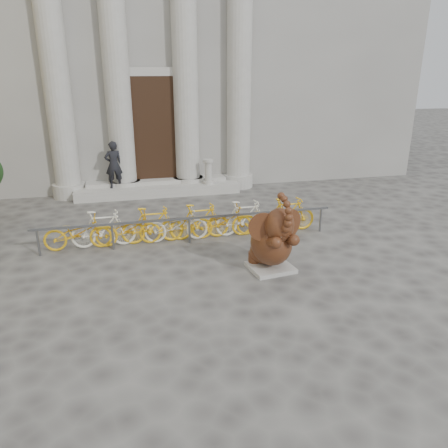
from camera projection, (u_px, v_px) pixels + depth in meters
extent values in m
plane|color=#474442|center=(209.00, 332.00, 7.78)|extent=(80.00, 80.00, 0.00)
cube|color=gray|center=(140.00, 32.00, 19.52)|extent=(22.00, 10.00, 12.00)
cube|color=black|center=(154.00, 130.00, 16.10)|extent=(2.40, 0.16, 4.00)
cylinder|color=#A8A59E|center=(56.00, 83.00, 14.72)|extent=(0.90, 0.90, 8.00)
cylinder|color=#A8A59E|center=(117.00, 82.00, 15.16)|extent=(0.90, 0.90, 8.00)
cylinder|color=#A8A59E|center=(185.00, 82.00, 15.69)|extent=(0.90, 0.90, 8.00)
cylinder|color=#A8A59E|center=(239.00, 81.00, 16.13)|extent=(0.90, 0.90, 8.00)
cube|color=#A8A59E|center=(158.00, 189.00, 16.33)|extent=(6.00, 1.20, 0.36)
cube|color=#A8A59E|center=(271.00, 267.00, 10.21)|extent=(1.08, 1.00, 0.10)
ellipsoid|color=black|center=(267.00, 251.00, 10.28)|extent=(0.91, 0.88, 0.62)
ellipsoid|color=black|center=(271.00, 243.00, 10.02)|extent=(1.08, 1.28, 1.01)
cylinder|color=black|center=(254.00, 257.00, 10.36)|extent=(0.33, 0.33, 0.25)
cylinder|color=black|center=(274.00, 253.00, 10.54)|extent=(0.33, 0.33, 0.25)
cylinder|color=black|center=(271.00, 242.00, 9.54)|extent=(0.31, 0.61, 0.39)
cylinder|color=black|center=(288.00, 240.00, 9.69)|extent=(0.31, 0.61, 0.39)
ellipsoid|color=black|center=(279.00, 225.00, 9.53)|extent=(0.74, 0.71, 0.78)
cylinder|color=black|center=(263.00, 227.00, 9.53)|extent=(0.66, 0.16, 0.66)
cylinder|color=black|center=(290.00, 223.00, 9.76)|extent=(0.62, 0.33, 0.66)
cone|color=beige|center=(279.00, 236.00, 9.37)|extent=(0.15, 0.23, 0.10)
cone|color=beige|center=(288.00, 234.00, 9.45)|extent=(0.10, 0.23, 0.10)
cube|color=slate|center=(189.00, 218.00, 11.56)|extent=(8.00, 0.06, 0.06)
cylinder|color=slate|center=(38.00, 243.00, 10.84)|extent=(0.06, 0.06, 0.70)
cylinder|color=slate|center=(113.00, 237.00, 11.24)|extent=(0.06, 0.06, 0.70)
cylinder|color=slate|center=(189.00, 231.00, 11.68)|extent=(0.06, 0.06, 0.70)
cylinder|color=slate|center=(261.00, 225.00, 12.11)|extent=(0.06, 0.06, 0.70)
cylinder|color=slate|center=(320.00, 220.00, 12.51)|extent=(0.06, 0.06, 0.70)
imported|color=yellow|center=(78.00, 231.00, 11.22)|extent=(1.70, 0.50, 1.00)
imported|color=white|center=(103.00, 229.00, 11.36)|extent=(1.66, 0.47, 1.00)
imported|color=yellow|center=(128.00, 227.00, 11.50)|extent=(1.70, 0.50, 1.00)
imported|color=yellow|center=(152.00, 225.00, 11.64)|extent=(1.66, 0.47, 1.00)
imported|color=white|center=(176.00, 223.00, 11.78)|extent=(1.70, 0.50, 1.00)
imported|color=yellow|center=(199.00, 221.00, 11.92)|extent=(1.66, 0.47, 1.00)
imported|color=yellow|center=(222.00, 220.00, 12.06)|extent=(1.70, 0.50, 1.00)
imported|color=white|center=(244.00, 218.00, 12.20)|extent=(1.66, 0.47, 1.00)
imported|color=yellow|center=(266.00, 216.00, 12.34)|extent=(1.70, 0.50, 1.00)
imported|color=yellow|center=(287.00, 215.00, 12.48)|extent=(1.66, 0.47, 1.00)
imported|color=black|center=(114.00, 165.00, 15.59)|extent=(0.66, 0.48, 1.69)
cylinder|color=#A8A59E|center=(208.00, 182.00, 16.39)|extent=(0.38, 0.38, 0.11)
cylinder|color=#A8A59E|center=(208.00, 173.00, 16.26)|extent=(0.26, 0.26, 0.85)
cylinder|color=#A8A59E|center=(208.00, 161.00, 16.11)|extent=(0.38, 0.38, 0.09)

